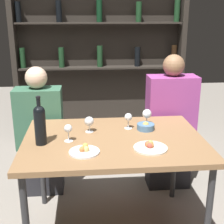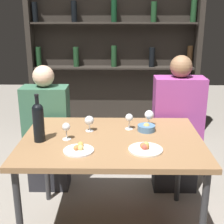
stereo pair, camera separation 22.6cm
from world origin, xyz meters
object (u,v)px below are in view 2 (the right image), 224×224
(wine_bottle, at_px, (38,121))
(seated_person_right, at_px, (177,130))
(seated_person_left, at_px, (47,133))
(wine_glass_0, at_px, (129,118))
(wine_glass_2, at_px, (89,121))
(wine_glass_1, at_px, (66,128))
(food_plate_0, at_px, (145,148))
(wine_glass_3, at_px, (149,115))
(food_plate_1, at_px, (79,149))
(snack_bowl, at_px, (146,128))

(wine_bottle, height_order, seated_person_right, seated_person_right)
(seated_person_left, bearing_deg, wine_glass_0, -30.16)
(wine_bottle, bearing_deg, wine_glass_2, 30.59)
(wine_glass_1, xyz_separation_m, food_plate_0, (0.53, -0.17, -0.07))
(wine_glass_1, distance_m, seated_person_right, 1.11)
(wine_glass_2, bearing_deg, wine_glass_0, 8.85)
(wine_glass_0, bearing_deg, wine_glass_3, 25.92)
(wine_glass_0, bearing_deg, food_plate_1, -130.07)
(wine_glass_0, bearing_deg, food_plate_0, -76.67)
(wine_glass_0, distance_m, wine_glass_3, 0.17)
(snack_bowl, distance_m, seated_person_left, 0.99)
(wine_glass_2, relative_size, seated_person_right, 0.09)
(wine_bottle, xyz_separation_m, wine_glass_0, (0.62, 0.24, -0.06))
(wine_bottle, bearing_deg, snack_bowl, 15.16)
(food_plate_1, bearing_deg, seated_person_right, 46.23)
(food_plate_0, xyz_separation_m, seated_person_left, (-0.81, 0.80, -0.22))
(seated_person_left, bearing_deg, food_plate_1, -64.56)
(wine_bottle, height_order, wine_glass_1, wine_bottle)
(wine_bottle, bearing_deg, wine_glass_1, 9.38)
(wine_bottle, bearing_deg, seated_person_left, 98.89)
(food_plate_0, bearing_deg, wine_glass_1, 162.23)
(food_plate_1, xyz_separation_m, snack_bowl, (0.46, 0.36, 0.01))
(food_plate_1, bearing_deg, snack_bowl, 38.06)
(wine_glass_0, height_order, wine_glass_2, wine_glass_0)
(snack_bowl, bearing_deg, seated_person_right, 54.83)
(wine_glass_0, height_order, seated_person_right, seated_person_right)
(wine_glass_3, height_order, seated_person_left, seated_person_left)
(wine_bottle, relative_size, seated_person_left, 0.28)
(snack_bowl, bearing_deg, seated_person_left, 151.82)
(food_plate_1, bearing_deg, wine_glass_0, 49.93)
(wine_glass_1, distance_m, seated_person_left, 0.75)
(food_plate_1, bearing_deg, food_plate_0, 2.59)
(wine_bottle, relative_size, seated_person_right, 0.26)
(wine_glass_3, height_order, seated_person_right, seated_person_right)
(food_plate_0, relative_size, food_plate_1, 1.14)
(seated_person_left, bearing_deg, snack_bowl, -28.18)
(wine_glass_0, relative_size, snack_bowl, 0.93)
(wine_glass_2, xyz_separation_m, food_plate_0, (0.38, -0.33, -0.07))
(wine_bottle, bearing_deg, food_plate_1, -29.10)
(wine_glass_1, relative_size, food_plate_0, 0.55)
(wine_glass_3, relative_size, seated_person_right, 0.10)
(seated_person_left, bearing_deg, wine_glass_2, -47.42)
(wine_bottle, relative_size, food_plate_0, 1.50)
(wine_glass_3, distance_m, seated_person_left, 0.99)
(wine_glass_2, relative_size, seated_person_left, 0.10)
(food_plate_1, xyz_separation_m, seated_person_left, (-0.39, 0.82, -0.22))
(wine_glass_3, xyz_separation_m, snack_bowl, (-0.03, -0.11, -0.06))
(food_plate_1, distance_m, seated_person_right, 1.14)
(wine_glass_2, relative_size, food_plate_1, 0.61)
(seated_person_right, bearing_deg, seated_person_left, 180.00)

